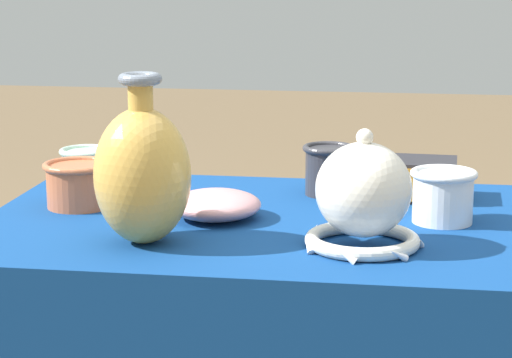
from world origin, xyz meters
name	(u,v)px	position (x,y,z in m)	size (l,w,h in m)	color
display_table	(267,267)	(0.00, -0.01, 0.61)	(0.98, 0.66, 0.70)	#38383D
vase_tall_bulbous	(142,173)	(-0.17, -0.18, 0.81)	(0.15, 0.15, 0.27)	gold
vase_dome_bell	(363,199)	(0.17, -0.15, 0.78)	(0.19, 0.19, 0.19)	white
mosaic_tile_box	(418,179)	(0.26, 0.19, 0.74)	(0.14, 0.12, 0.07)	#232328
cup_wide_celadon	(86,165)	(-0.39, 0.20, 0.74)	(0.10, 0.10, 0.07)	#A8CCB7
bowl_shallow_rose	(216,205)	(-0.09, -0.01, 0.72)	(0.16, 0.16, 0.05)	#D19399
cup_wide_terracotta	(79,183)	(-0.35, 0.03, 0.74)	(0.13, 0.13, 0.08)	#BC6642
cup_wide_porcelain	(443,194)	(0.30, 0.02, 0.75)	(0.11, 0.11, 0.09)	white
cup_wide_charcoal	(329,168)	(0.09, 0.19, 0.75)	(0.10, 0.10, 0.10)	#2D2D33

